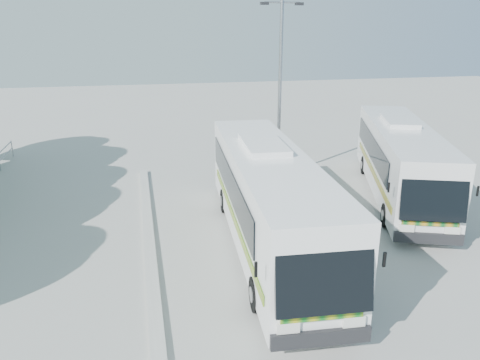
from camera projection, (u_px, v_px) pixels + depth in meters
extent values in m
plane|color=#A0A09B|center=(216.00, 250.00, 16.69)|extent=(100.00, 100.00, 0.00)
cube|color=#B2B2AD|center=(148.00, 231.00, 18.05)|extent=(0.40, 16.00, 0.15)
cylinder|color=gray|center=(8.00, 153.00, 27.46)|extent=(0.06, 0.06, 1.00)
cube|color=white|center=(268.00, 197.00, 16.49)|extent=(3.31, 12.29, 3.09)
cube|color=black|center=(325.00, 274.00, 10.64)|extent=(2.35, 0.61, 1.97)
cube|color=black|center=(230.00, 183.00, 16.75)|extent=(0.67, 9.71, 1.11)
cube|color=black|center=(299.00, 179.00, 17.12)|extent=(0.67, 9.71, 1.11)
cube|color=#0E631A|center=(233.00, 217.00, 16.20)|extent=(0.71, 10.51, 0.28)
cylinder|color=black|center=(257.00, 294.00, 13.06)|extent=(0.37, 1.03, 1.01)
cylinder|color=black|center=(335.00, 288.00, 13.39)|extent=(0.37, 1.03, 1.01)
cylinder|color=black|center=(225.00, 201.00, 19.99)|extent=(0.37, 1.03, 1.01)
cylinder|color=black|center=(277.00, 198.00, 20.32)|extent=(0.37, 1.03, 1.01)
cube|color=silver|center=(400.00, 158.00, 21.52)|extent=(6.18, 11.71, 2.94)
cube|color=black|center=(434.00, 194.00, 15.93)|extent=(2.24, 1.17, 1.87)
cube|color=black|center=(372.00, 147.00, 22.10)|extent=(3.18, 8.73, 1.06)
cube|color=black|center=(425.00, 149.00, 21.80)|extent=(3.18, 8.73, 1.06)
cube|color=#0D5D23|center=(372.00, 171.00, 21.57)|extent=(3.42, 9.45, 0.27)
cylinder|color=black|center=(386.00, 215.00, 18.53)|extent=(0.60, 1.01, 0.96)
cylinder|color=black|center=(444.00, 218.00, 18.27)|extent=(0.60, 1.01, 0.96)
cylinder|color=black|center=(364.00, 165.00, 25.16)|extent=(0.60, 1.01, 0.96)
cylinder|color=black|center=(406.00, 166.00, 24.89)|extent=(0.60, 1.01, 0.96)
cylinder|color=#95979D|center=(280.00, 92.00, 23.35)|extent=(0.19, 0.19, 8.88)
cylinder|color=#95979D|center=(282.00, 2.00, 22.02)|extent=(1.78, 0.25, 0.09)
cube|color=black|center=(264.00, 3.00, 21.78)|extent=(0.41, 0.23, 0.13)
cube|color=black|center=(299.00, 4.00, 22.29)|extent=(0.41, 0.23, 0.13)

